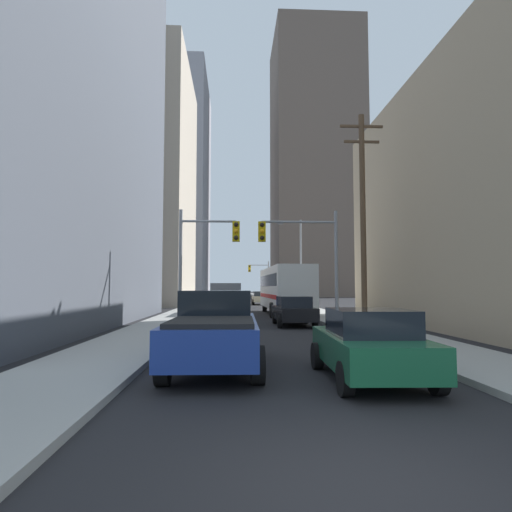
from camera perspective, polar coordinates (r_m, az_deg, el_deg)
The scene contains 19 objects.
ground_plane at distance 4.86m, azimuth 14.68°, elevation -28.09°, with size 400.00×400.00×0.00m, color black.
sidewalk_left at distance 54.39m, azimuth -6.71°, elevation -6.09°, with size 2.86×160.00×0.15m, color #9E9E99.
sidewalk_right at distance 54.62m, azimuth 3.61°, elevation -6.10°, with size 2.86×160.00×0.15m, color #9E9E99.
city_bus at distance 31.97m, azimuth 3.73°, elevation -4.20°, with size 2.83×11.57×3.40m.
pickup_truck_blue at distance 10.97m, azimuth -5.40°, elevation -9.59°, with size 2.20×5.44×1.90m.
cargo_van_grey at distance 31.22m, azimuth -3.92°, elevation -5.38°, with size 2.16×5.22×2.26m.
sedan_green at distance 9.84m, azimuth 14.55°, elevation -11.06°, with size 1.95×4.26×1.52m.
sedan_silver at distance 23.90m, azimuth -3.73°, elevation -7.01°, with size 1.95×4.24×1.52m.
sedan_black at distance 22.91m, azimuth 4.93°, elevation -7.13°, with size 1.95×4.26×1.52m.
sedan_navy at distance 43.52m, azimuth -3.50°, elevation -5.69°, with size 1.95×4.20×1.52m.
sedan_beige at distance 50.62m, azimuth 0.58°, elevation -5.48°, with size 1.95×4.23×1.52m.
traffic_signal_near_left at distance 22.66m, azimuth -6.54°, elevation 1.05°, with size 3.13×0.44×6.00m.
traffic_signal_near_right at distance 22.90m, azimuth 6.05°, elevation 1.12°, with size 4.18×0.44×6.00m.
traffic_signal_far_right at distance 67.20m, azimuth 0.51°, elevation -2.37°, with size 3.23×0.44×6.00m.
utility_pole_right at distance 22.68m, azimuth 13.76°, elevation 5.36°, with size 2.20×0.28×10.77m.
street_lamp_right at distance 35.70m, azimuth 5.39°, elevation -0.05°, with size 2.03×0.32×7.50m.
building_left_mid_office at distance 54.13m, azimuth -16.30°, elevation 8.88°, with size 14.25×18.64×27.98m, color #B7A893.
building_left_far_tower at distance 95.23m, azimuth -12.65°, elevation 8.67°, with size 20.57×25.76×45.76m, color #93939E.
building_right_far_highrise at distance 100.69m, azimuth 7.73°, elevation 11.71°, with size 18.53×20.70×58.72m, color #66564C.
Camera 1 is at (-1.30, -4.24, 1.99)m, focal length 30.68 mm.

